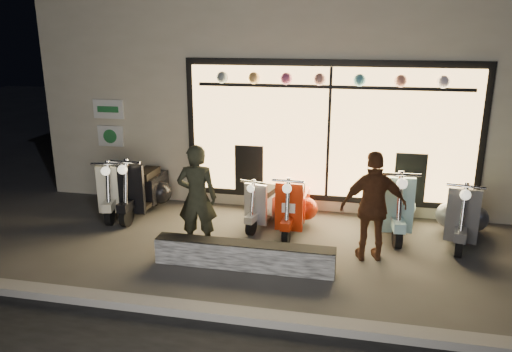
{
  "coord_description": "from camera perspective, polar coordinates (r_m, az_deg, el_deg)",
  "views": [
    {
      "loc": [
        1.36,
        -7.16,
        3.4
      ],
      "look_at": [
        -0.29,
        0.6,
        1.05
      ],
      "focal_mm": 35.0,
      "sensor_mm": 36.0,
      "label": 1
    }
  ],
  "objects": [
    {
      "name": "scooter_red",
      "position": [
        8.83,
        4.38,
        -3.31
      ],
      "size": [
        0.47,
        1.44,
        1.03
      ],
      "rotation": [
        0.0,
        0.0,
        -0.03
      ],
      "color": "black",
      "rests_on": "ground"
    },
    {
      "name": "graffiti_barrier",
      "position": [
        7.42,
        -1.38,
        -9.05
      ],
      "size": [
        2.67,
        0.28,
        0.4
      ],
      "primitive_type": "cube",
      "color": "black",
      "rests_on": "ground"
    },
    {
      "name": "shop_building",
      "position": [
        12.29,
        5.67,
        10.37
      ],
      "size": [
        10.2,
        6.23,
        4.2
      ],
      "color": "beige",
      "rests_on": "ground"
    },
    {
      "name": "scooter_silver",
      "position": [
        9.05,
        1.19,
        -3.11
      ],
      "size": [
        0.58,
        1.28,
        0.91
      ],
      "rotation": [
        0.0,
        0.0,
        -0.21
      ],
      "color": "black",
      "rests_on": "ground"
    },
    {
      "name": "scooter_black",
      "position": [
        9.81,
        -12.47,
        -1.35
      ],
      "size": [
        0.52,
        1.59,
        1.14
      ],
      "rotation": [
        0.0,
        0.0,
        -0.03
      ],
      "color": "black",
      "rests_on": "ground"
    },
    {
      "name": "scooter_grey",
      "position": [
        9.02,
        22.52,
        -3.96
      ],
      "size": [
        0.68,
        1.55,
        1.1
      ],
      "rotation": [
        0.0,
        0.0,
        -0.19
      ],
      "color": "black",
      "rests_on": "ground"
    },
    {
      "name": "man",
      "position": [
        7.87,
        -6.75,
        -2.49
      ],
      "size": [
        0.67,
        0.49,
        1.71
      ],
      "primitive_type": "imported",
      "rotation": [
        0.0,
        0.0,
        3.27
      ],
      "color": "black",
      "rests_on": "ground"
    },
    {
      "name": "kerb",
      "position": [
        6.3,
        -2.46,
        -15.56
      ],
      "size": [
        40.0,
        0.25,
        0.12
      ],
      "primitive_type": "cube",
      "color": "slate",
      "rests_on": "ground"
    },
    {
      "name": "scooter_cream",
      "position": [
        9.99,
        -15.33,
        -1.35
      ],
      "size": [
        0.71,
        1.54,
        1.1
      ],
      "rotation": [
        0.0,
        0.0,
        0.23
      ],
      "color": "black",
      "rests_on": "ground"
    },
    {
      "name": "scooter_blue",
      "position": [
        9.07,
        15.19,
        -2.94
      ],
      "size": [
        0.61,
        1.65,
        1.18
      ],
      "rotation": [
        0.0,
        0.0,
        0.09
      ],
      "color": "black",
      "rests_on": "ground"
    },
    {
      "name": "ground",
      "position": [
        8.04,
        1.12,
        -8.51
      ],
      "size": [
        40.0,
        40.0,
        0.0
      ],
      "primitive_type": "plane",
      "color": "#383533",
      "rests_on": "ground"
    },
    {
      "name": "woman",
      "position": [
        7.66,
        13.29,
        -3.44
      ],
      "size": [
        1.06,
        0.62,
        1.7
      ],
      "primitive_type": "imported",
      "rotation": [
        0.0,
        0.0,
        3.36
      ],
      "color": "#532E1A",
      "rests_on": "ground"
    }
  ]
}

